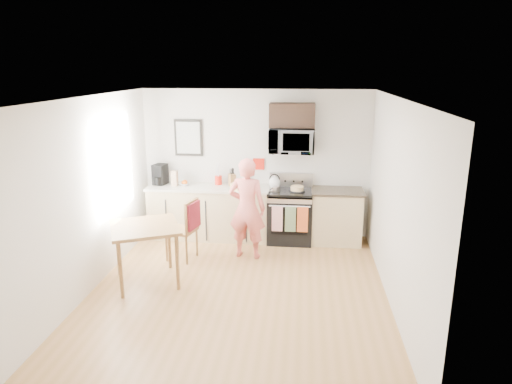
# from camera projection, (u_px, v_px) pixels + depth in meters

# --- Properties ---
(floor) EXTENTS (4.60, 4.60, 0.00)m
(floor) POSITION_uv_depth(u_px,v_px,m) (238.00, 291.00, 6.23)
(floor) COLOR #A1733E
(floor) RESTS_ON ground
(back_wall) EXTENTS (4.00, 0.04, 2.60)m
(back_wall) POSITION_uv_depth(u_px,v_px,m) (256.00, 164.00, 8.09)
(back_wall) COLOR silver
(back_wall) RESTS_ON floor
(front_wall) EXTENTS (4.00, 0.04, 2.60)m
(front_wall) POSITION_uv_depth(u_px,v_px,m) (196.00, 281.00, 3.68)
(front_wall) COLOR silver
(front_wall) RESTS_ON floor
(left_wall) EXTENTS (0.04, 4.60, 2.60)m
(left_wall) POSITION_uv_depth(u_px,v_px,m) (89.00, 196.00, 6.09)
(left_wall) COLOR silver
(left_wall) RESTS_ON floor
(right_wall) EXTENTS (0.04, 4.60, 2.60)m
(right_wall) POSITION_uv_depth(u_px,v_px,m) (396.00, 205.00, 5.68)
(right_wall) COLOR silver
(right_wall) RESTS_ON floor
(ceiling) EXTENTS (4.00, 4.60, 0.04)m
(ceiling) POSITION_uv_depth(u_px,v_px,m) (236.00, 98.00, 5.54)
(ceiling) COLOR white
(ceiling) RESTS_ON back_wall
(window) EXTENTS (0.06, 1.40, 1.50)m
(window) POSITION_uv_depth(u_px,v_px,m) (114.00, 165.00, 6.78)
(window) COLOR white
(window) RESTS_ON left_wall
(cabinet_left) EXTENTS (2.10, 0.60, 0.90)m
(cabinet_left) POSITION_uv_depth(u_px,v_px,m) (209.00, 213.00, 8.11)
(cabinet_left) COLOR tan
(cabinet_left) RESTS_ON floor
(countertop_left) EXTENTS (2.14, 0.64, 0.04)m
(countertop_left) POSITION_uv_depth(u_px,v_px,m) (209.00, 188.00, 7.99)
(countertop_left) COLOR beige
(countertop_left) RESTS_ON cabinet_left
(cabinet_right) EXTENTS (0.84, 0.60, 0.90)m
(cabinet_right) POSITION_uv_depth(u_px,v_px,m) (336.00, 217.00, 7.89)
(cabinet_right) COLOR tan
(cabinet_right) RESTS_ON floor
(countertop_right) EXTENTS (0.88, 0.64, 0.04)m
(countertop_right) POSITION_uv_depth(u_px,v_px,m) (337.00, 191.00, 7.76)
(countertop_right) COLOR black
(countertop_right) RESTS_ON cabinet_right
(range) EXTENTS (0.76, 0.70, 1.16)m
(range) POSITION_uv_depth(u_px,v_px,m) (290.00, 217.00, 7.95)
(range) COLOR black
(range) RESTS_ON floor
(microwave) EXTENTS (0.76, 0.51, 0.42)m
(microwave) POSITION_uv_depth(u_px,v_px,m) (292.00, 141.00, 7.69)
(microwave) COLOR #B4B3B8
(microwave) RESTS_ON back_wall
(upper_cabinet) EXTENTS (0.76, 0.35, 0.40)m
(upper_cabinet) POSITION_uv_depth(u_px,v_px,m) (292.00, 115.00, 7.62)
(upper_cabinet) COLOR black
(upper_cabinet) RESTS_ON back_wall
(wall_art) EXTENTS (0.50, 0.04, 0.65)m
(wall_art) POSITION_uv_depth(u_px,v_px,m) (188.00, 138.00, 8.07)
(wall_art) COLOR black
(wall_art) RESTS_ON back_wall
(wall_trivet) EXTENTS (0.20, 0.02, 0.20)m
(wall_trivet) POSITION_uv_depth(u_px,v_px,m) (259.00, 164.00, 8.07)
(wall_trivet) COLOR red
(wall_trivet) RESTS_ON back_wall
(person) EXTENTS (0.64, 0.46, 1.62)m
(person) POSITION_uv_depth(u_px,v_px,m) (247.00, 208.00, 7.17)
(person) COLOR #CB4438
(person) RESTS_ON floor
(dining_table) EXTENTS (1.04, 1.04, 0.84)m
(dining_table) POSITION_uv_depth(u_px,v_px,m) (145.00, 233.00, 6.32)
(dining_table) COLOR brown
(dining_table) RESTS_ON floor
(chair) EXTENTS (0.54, 0.50, 0.99)m
(chair) POSITION_uv_depth(u_px,v_px,m) (189.00, 222.00, 7.09)
(chair) COLOR brown
(chair) RESTS_ON floor
(knife_block) EXTENTS (0.15, 0.17, 0.22)m
(knife_block) POSITION_uv_depth(u_px,v_px,m) (232.00, 180.00, 7.97)
(knife_block) COLOR brown
(knife_block) RESTS_ON countertop_left
(utensil_crock) EXTENTS (0.13, 0.13, 0.38)m
(utensil_crock) POSITION_uv_depth(u_px,v_px,m) (218.00, 176.00, 8.08)
(utensil_crock) COLOR red
(utensil_crock) RESTS_ON countertop_left
(fruit_bowl) EXTENTS (0.25, 0.25, 0.09)m
(fruit_bowl) POSITION_uv_depth(u_px,v_px,m) (184.00, 183.00, 8.05)
(fruit_bowl) COLOR white
(fruit_bowl) RESTS_ON countertop_left
(milk_carton) EXTENTS (0.11, 0.11, 0.27)m
(milk_carton) POSITION_uv_depth(u_px,v_px,m) (175.00, 178.00, 7.99)
(milk_carton) COLOR tan
(milk_carton) RESTS_ON countertop_left
(coffee_maker) EXTENTS (0.26, 0.33, 0.36)m
(coffee_maker) POSITION_uv_depth(u_px,v_px,m) (160.00, 175.00, 8.08)
(coffee_maker) COLOR black
(coffee_maker) RESTS_ON countertop_left
(bread_bag) EXTENTS (0.35, 0.26, 0.12)m
(bread_bag) POSITION_uv_depth(u_px,v_px,m) (241.00, 187.00, 7.69)
(bread_bag) COLOR #DDC274
(bread_bag) RESTS_ON countertop_left
(cake) EXTENTS (0.27, 0.27, 0.09)m
(cake) POSITION_uv_depth(u_px,v_px,m) (297.00, 189.00, 7.72)
(cake) COLOR black
(cake) RESTS_ON range
(kettle) EXTENTS (0.21, 0.21, 0.26)m
(kettle) POSITION_uv_depth(u_px,v_px,m) (274.00, 182.00, 7.88)
(kettle) COLOR white
(kettle) RESTS_ON range
(pot) EXTENTS (0.18, 0.30, 0.09)m
(pot) POSITION_uv_depth(u_px,v_px,m) (274.00, 189.00, 7.71)
(pot) COLOR #B4B3B8
(pot) RESTS_ON range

